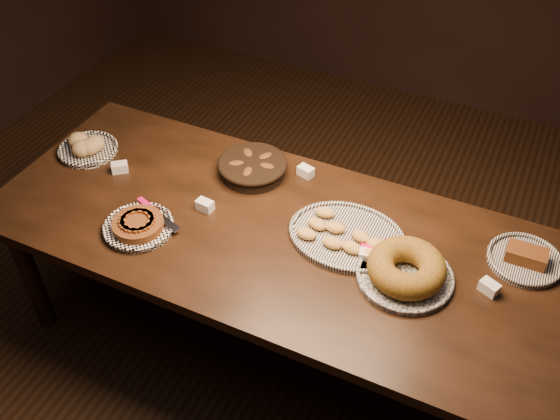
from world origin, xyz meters
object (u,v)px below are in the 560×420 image
at_px(apple_tart_plate, 139,225).
at_px(madeleine_platter, 346,236).
at_px(buffet_table, 274,243).
at_px(bundt_cake_plate, 406,270).

bearing_deg(apple_tart_plate, madeleine_platter, 41.87).
bearing_deg(madeleine_platter, apple_tart_plate, -148.12).
height_order(buffet_table, bundt_cake_plate, bundt_cake_plate).
distance_m(buffet_table, bundt_cake_plate, 0.57).
distance_m(buffet_table, apple_tart_plate, 0.56).
bearing_deg(bundt_cake_plate, apple_tart_plate, -173.00).
distance_m(madeleine_platter, bundt_cake_plate, 0.30).
xyz_separation_m(madeleine_platter, bundt_cake_plate, (0.28, -0.10, 0.03)).
relative_size(buffet_table, bundt_cake_plate, 6.25).
height_order(apple_tart_plate, bundt_cake_plate, bundt_cake_plate).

